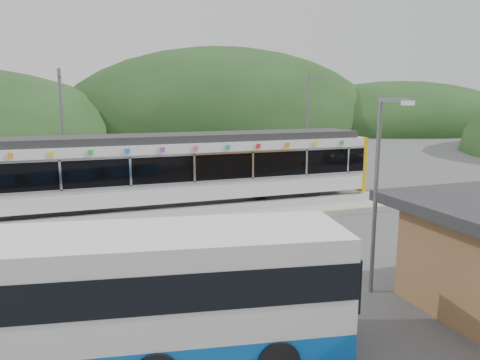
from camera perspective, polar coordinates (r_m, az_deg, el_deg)
name	(u,v)px	position (r m, az deg, el deg)	size (l,w,h in m)	color
ground	(250,237)	(19.09, 1.26, -6.98)	(120.00, 120.00, 0.00)	#4C4C4F
hills	(320,199)	(26.30, 9.78, -2.31)	(146.00, 149.00, 26.00)	#1E3D19
platform	(225,214)	(22.05, -1.81, -4.21)	(26.00, 3.20, 0.30)	#9E9E99
yellow_line	(234,218)	(20.81, -0.71, -4.64)	(26.00, 0.10, 0.01)	yellow
train	(178,168)	(23.81, -7.58, 1.50)	(20.44, 3.01, 3.74)	black
catenary_mast_west	(63,135)	(25.67, -20.75, 5.12)	(0.18, 1.80, 7.00)	slate
catenary_mast_east	(307,129)	(29.01, 8.23, 6.20)	(0.18, 1.80, 7.00)	slate
bus	(95,304)	(10.49, -17.31, -14.27)	(10.83, 4.21, 2.88)	blue
lamp_post	(379,179)	(13.55, 16.60, 0.12)	(0.39, 1.04, 5.64)	slate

